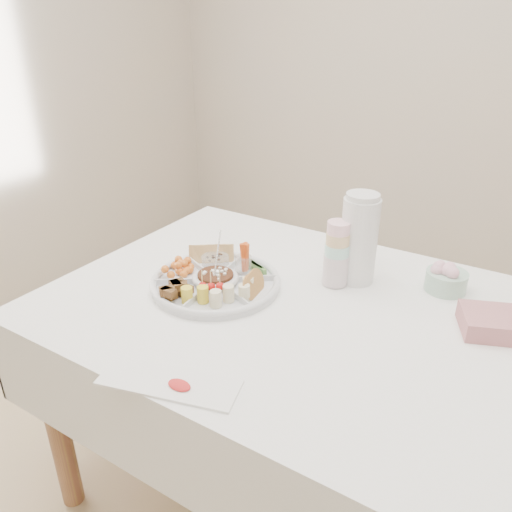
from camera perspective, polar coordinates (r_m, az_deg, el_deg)
The scene contains 16 objects.
floor at distance 1.91m, azimuth 5.55°, elevation -25.82°, with size 4.00×4.00×0.00m, color tan.
wall_back at distance 3.13m, azimuth 24.84°, elevation 21.02°, with size 4.00×0.02×2.70m, color beige.
dining_table at distance 1.63m, azimuth 6.14°, elevation -17.53°, with size 1.52×1.02×0.76m, color white.
party_tray at distance 1.50m, azimuth -4.64°, elevation -2.79°, with size 0.38×0.38×0.04m, color silver.
bean_dip at distance 1.49m, azimuth -4.65°, elevation -2.54°, with size 0.11×0.11×0.04m, color #342212.
tortillas at distance 1.43m, azimuth -0.14°, elevation -3.11°, with size 0.09×0.09×0.05m, color #C58536, non-canonical shape.
carrot_cucumber at distance 1.54m, azimuth -0.52°, elevation -0.12°, with size 0.10×0.10×0.09m, color #D24B16, non-canonical shape.
pita_raisins at distance 1.60m, azimuth -4.70°, elevation 0.11°, with size 0.12×0.12×0.07m, color tan, non-canonical shape.
cherries at distance 1.55m, azimuth -8.83°, elevation -1.34°, with size 0.11×0.11×0.04m, color #FFB747, non-canonical shape.
granola_chunks at distance 1.44m, azimuth -9.13°, elevation -3.70°, with size 0.11×0.11×0.05m, color #4F3415, non-canonical shape.
banana_tomato at distance 1.37m, azimuth -4.65°, elevation -4.05°, with size 0.11×0.11×0.09m, color #E9C762, non-canonical shape.
cup_stack at distance 1.49m, azimuth 9.22°, elevation 0.37°, with size 0.08×0.08×0.21m, color silver.
thermos at distance 1.51m, azimuth 11.70°, elevation 2.07°, with size 0.11×0.11×0.28m, color silver.
flower_bowl at distance 1.57m, azimuth 20.97°, elevation -2.22°, with size 0.12×0.12×0.09m, color silver.
napkin_stack at distance 1.43m, azimuth 25.42°, elevation -6.92°, with size 0.15×0.13×0.05m, color #B36F73.
placemat at distance 1.16m, azimuth -9.91°, elevation -14.05°, with size 0.32×0.11×0.01m, color beige.
Camera 1 is at (0.48, -1.09, 1.50)m, focal length 35.00 mm.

